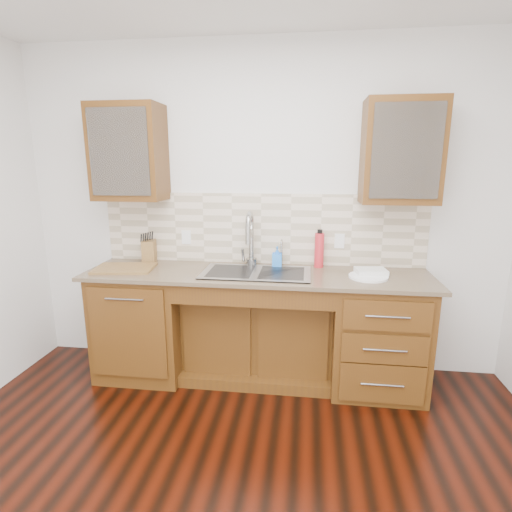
# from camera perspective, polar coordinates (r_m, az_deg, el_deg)

# --- Properties ---
(wall_back) EXTENTS (4.00, 0.10, 2.70)m
(wall_back) POSITION_cam_1_polar(r_m,az_deg,el_deg) (3.40, 0.88, 6.47)
(wall_back) COLOR silver
(wall_back) RESTS_ON ground
(base_cabinet_left) EXTENTS (0.70, 0.62, 0.88)m
(base_cabinet_left) POSITION_cam_1_polar(r_m,az_deg,el_deg) (3.53, -15.57, -9.05)
(base_cabinet_left) COLOR #593014
(base_cabinet_left) RESTS_ON ground
(base_cabinet_center) EXTENTS (1.20, 0.44, 0.70)m
(base_cabinet_center) POSITION_cam_1_polar(r_m,az_deg,el_deg) (3.41, 0.29, -11.01)
(base_cabinet_center) COLOR #593014
(base_cabinet_center) RESTS_ON ground
(base_cabinet_right) EXTENTS (0.70, 0.62, 0.88)m
(base_cabinet_right) POSITION_cam_1_polar(r_m,az_deg,el_deg) (3.32, 16.88, -10.64)
(base_cabinet_right) COLOR #593014
(base_cabinet_right) RESTS_ON ground
(countertop) EXTENTS (2.70, 0.65, 0.03)m
(countertop) POSITION_cam_1_polar(r_m,az_deg,el_deg) (3.13, 0.06, -2.66)
(countertop) COLOR #84705B
(countertop) RESTS_ON base_cabinet_left
(backsplash) EXTENTS (2.70, 0.02, 0.59)m
(backsplash) POSITION_cam_1_polar(r_m,az_deg,el_deg) (3.36, 0.75, 3.90)
(backsplash) COLOR beige
(backsplash) RESTS_ON wall_back
(sink) EXTENTS (0.84, 0.46, 0.19)m
(sink) POSITION_cam_1_polar(r_m,az_deg,el_deg) (3.13, 0.02, -3.97)
(sink) COLOR #9E9EA5
(sink) RESTS_ON countertop
(faucet) EXTENTS (0.04, 0.04, 0.40)m
(faucet) POSITION_cam_1_polar(r_m,az_deg,el_deg) (3.29, -0.67, 2.01)
(faucet) COLOR #999993
(faucet) RESTS_ON countertop
(filter_tap) EXTENTS (0.02, 0.02, 0.24)m
(filter_tap) POSITION_cam_1_polar(r_m,az_deg,el_deg) (3.29, 3.67, 0.56)
(filter_tap) COLOR #999993
(filter_tap) RESTS_ON countertop
(upper_cabinet_left) EXTENTS (0.55, 0.34, 0.75)m
(upper_cabinet_left) POSITION_cam_1_polar(r_m,az_deg,el_deg) (3.45, -17.70, 13.87)
(upper_cabinet_left) COLOR #593014
(upper_cabinet_left) RESTS_ON wall_back
(upper_cabinet_right) EXTENTS (0.55, 0.34, 0.75)m
(upper_cabinet_right) POSITION_cam_1_polar(r_m,az_deg,el_deg) (3.20, 20.00, 13.79)
(upper_cabinet_right) COLOR #593014
(upper_cabinet_right) RESTS_ON wall_back
(outlet_left) EXTENTS (0.08, 0.01, 0.12)m
(outlet_left) POSITION_cam_1_polar(r_m,az_deg,el_deg) (3.50, -9.92, 2.66)
(outlet_left) COLOR white
(outlet_left) RESTS_ON backsplash
(outlet_right) EXTENTS (0.08, 0.01, 0.12)m
(outlet_right) POSITION_cam_1_polar(r_m,az_deg,el_deg) (3.35, 11.83, 2.11)
(outlet_right) COLOR white
(outlet_right) RESTS_ON backsplash
(soap_bottle) EXTENTS (0.08, 0.08, 0.17)m
(soap_bottle) POSITION_cam_1_polar(r_m,az_deg,el_deg) (3.27, 3.03, -0.13)
(soap_bottle) COLOR #2B82F3
(soap_bottle) RESTS_ON countertop
(water_bottle) EXTENTS (0.10, 0.10, 0.28)m
(water_bottle) POSITION_cam_1_polar(r_m,az_deg,el_deg) (3.29, 9.01, 0.81)
(water_bottle) COLOR red
(water_bottle) RESTS_ON countertop
(plate) EXTENTS (0.33, 0.33, 0.02)m
(plate) POSITION_cam_1_polar(r_m,az_deg,el_deg) (3.10, 15.74, -2.85)
(plate) COLOR white
(plate) RESTS_ON countertop
(dish_towel) EXTENTS (0.25, 0.19, 0.04)m
(dish_towel) POSITION_cam_1_polar(r_m,az_deg,el_deg) (3.16, 16.09, -2.10)
(dish_towel) COLOR white
(dish_towel) RESTS_ON plate
(knife_block) EXTENTS (0.13, 0.19, 0.19)m
(knife_block) POSITION_cam_1_polar(r_m,az_deg,el_deg) (3.56, -14.97, 0.70)
(knife_block) COLOR brown
(knife_block) RESTS_ON countertop
(cutting_board) EXTENTS (0.50, 0.38, 0.02)m
(cutting_board) POSITION_cam_1_polar(r_m,az_deg,el_deg) (3.38, -18.27, -1.68)
(cutting_board) COLOR #A57A54
(cutting_board) RESTS_ON countertop
(cup_left_a) EXTENTS (0.15, 0.15, 0.11)m
(cup_left_a) POSITION_cam_1_polar(r_m,az_deg,el_deg) (3.50, -19.63, 12.96)
(cup_left_a) COLOR silver
(cup_left_a) RESTS_ON upper_cabinet_left
(cup_left_b) EXTENTS (0.10, 0.10, 0.08)m
(cup_left_b) POSITION_cam_1_polar(r_m,az_deg,el_deg) (3.42, -16.65, 12.96)
(cup_left_b) COLOR silver
(cup_left_b) RESTS_ON upper_cabinet_left
(cup_right_a) EXTENTS (0.13, 0.13, 0.10)m
(cup_right_a) POSITION_cam_1_polar(r_m,az_deg,el_deg) (3.19, 18.74, 12.95)
(cup_right_a) COLOR white
(cup_right_a) RESTS_ON upper_cabinet_right
(cup_right_b) EXTENTS (0.11, 0.11, 0.10)m
(cup_right_b) POSITION_cam_1_polar(r_m,az_deg,el_deg) (3.23, 21.86, 12.73)
(cup_right_b) COLOR white
(cup_right_b) RESTS_ON upper_cabinet_right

